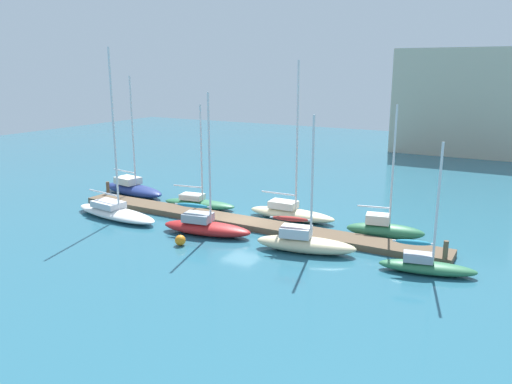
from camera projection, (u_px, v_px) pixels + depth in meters
The scene contains 14 objects.
ground_plane at pixel (242, 225), 35.99m from camera, with size 120.00×120.00×0.00m, color #286075.
dock_pier at pixel (242, 222), 35.94m from camera, with size 28.50×2.02×0.42m, color brown.
dock_piling_near_end at pixel (108, 190), 43.15m from camera, with size 0.28×0.28×1.46m, color brown.
dock_piling_far_end at pixel (445, 253), 28.48m from camera, with size 0.28×0.28×1.46m, color brown.
sailboat_0 at pixel (133, 188), 44.47m from camera, with size 7.18×3.17×10.24m.
sailboat_1 at pixel (115, 211), 37.64m from camera, with size 8.22×3.05×12.27m.
sailboat_2 at pixel (198, 202), 40.37m from camera, with size 6.27×2.57×8.18m.
sailboat_3 at pixel (205, 226), 33.85m from camera, with size 6.49×2.85×9.42m.
sailboat_4 at pixel (291, 212), 37.22m from camera, with size 6.72×1.95×11.40m.
sailboat_5 at pixel (304, 242), 30.63m from camera, with size 6.35×3.02×8.30m.
sailboat_6 at pixel (384, 228), 33.20m from camera, with size 5.22×2.52×8.69m.
sailboat_7 at pixel (426, 264), 27.44m from camera, with size 5.29×2.41×7.21m.
mooring_buoy_orange at pixel (180, 240), 31.82m from camera, with size 0.68×0.68×0.68m, color orange.
harbor_building_distant at pixel (461, 101), 66.55m from camera, with size 15.59×10.96×13.27m, color #BCB299.
Camera 1 is at (17.74, -29.47, 10.88)m, focal length 35.56 mm.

